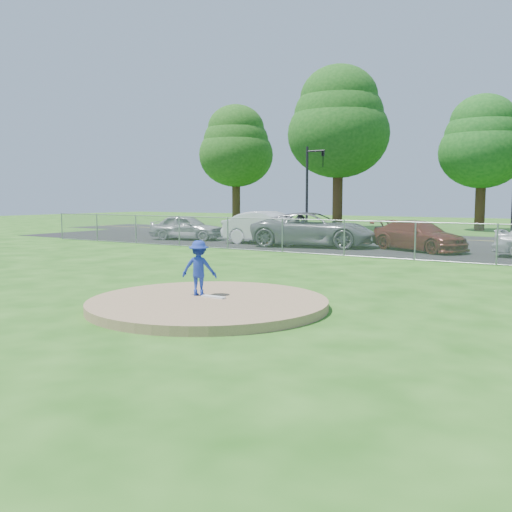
# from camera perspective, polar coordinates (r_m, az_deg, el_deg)

# --- Properties ---
(ground) EXTENTS (120.00, 120.00, 0.00)m
(ground) POSITION_cam_1_polar(r_m,az_deg,el_deg) (21.66, 11.49, -0.78)
(ground) COLOR #1E5412
(ground) RESTS_ON ground
(pitchers_mound) EXTENTS (5.40, 5.40, 0.20)m
(pitchers_mound) POSITION_cam_1_polar(r_m,az_deg,el_deg) (12.93, -4.80, -4.75)
(pitchers_mound) COLOR #90714F
(pitchers_mound) RESTS_ON ground
(pitching_rubber) EXTENTS (0.60, 0.15, 0.04)m
(pitching_rubber) POSITION_cam_1_polar(r_m,az_deg,el_deg) (13.06, -4.27, -4.10)
(pitching_rubber) COLOR white
(pitching_rubber) RESTS_ON pitchers_mound
(chain_link_fence) EXTENTS (40.00, 0.06, 1.50)m
(chain_link_fence) POSITION_cam_1_polar(r_m,az_deg,el_deg) (23.46, 13.29, 1.53)
(chain_link_fence) COLOR gray
(chain_link_fence) RESTS_ON ground
(parking_lot) EXTENTS (50.00, 8.00, 0.01)m
(parking_lot) POSITION_cam_1_polar(r_m,az_deg,el_deg) (27.79, 16.34, 0.58)
(parking_lot) COLOR black
(parking_lot) RESTS_ON ground
(street) EXTENTS (60.00, 7.00, 0.01)m
(street) POSITION_cam_1_polar(r_m,az_deg,el_deg) (35.03, 19.80, 1.54)
(street) COLOR black
(street) RESTS_ON ground
(tree_far_left) EXTENTS (6.72, 6.72, 10.74)m
(tree_far_left) POSITION_cam_1_polar(r_m,az_deg,el_deg) (52.54, -2.02, 10.95)
(tree_far_left) COLOR #3B2615
(tree_far_left) RESTS_ON ground
(tree_left) EXTENTS (7.84, 7.84, 12.53)m
(tree_left) POSITION_cam_1_polar(r_m,az_deg,el_deg) (45.51, 8.26, 13.16)
(tree_left) COLOR #372114
(tree_left) RESTS_ON ground
(tree_center) EXTENTS (6.16, 6.16, 9.84)m
(tree_center) POSITION_cam_1_polar(r_m,az_deg,el_deg) (45.11, 21.72, 10.61)
(tree_center) COLOR #392114
(tree_center) RESTS_ON ground
(traffic_signal_left) EXTENTS (1.28, 0.20, 5.60)m
(traffic_signal_left) POSITION_cam_1_polar(r_m,az_deg,el_deg) (36.08, 5.45, 7.32)
(traffic_signal_left) COLOR black
(traffic_signal_left) RESTS_ON ground
(pitcher) EXTENTS (0.95, 0.75, 1.28)m
(pitcher) POSITION_cam_1_polar(r_m,az_deg,el_deg) (13.33, -5.71, -1.20)
(pitcher) COLOR #1C339C
(pitcher) RESTS_ON pitchers_mound
(traffic_cone) EXTENTS (0.32, 0.32, 0.62)m
(traffic_cone) POSITION_cam_1_polar(r_m,az_deg,el_deg) (29.17, 1.32, 1.69)
(traffic_cone) COLOR #DD450B
(traffic_cone) RESTS_ON parking_lot
(parked_car_silver) EXTENTS (4.52, 2.69, 1.44)m
(parked_car_silver) POSITION_cam_1_polar(r_m,az_deg,el_deg) (33.17, -6.95, 2.87)
(parked_car_silver) COLOR #ACADB1
(parked_car_silver) RESTS_ON parking_lot
(parked_car_white) EXTENTS (5.22, 1.92, 1.71)m
(parked_car_white) POSITION_cam_1_polar(r_m,az_deg,el_deg) (29.85, 1.50, 2.83)
(parked_car_white) COLOR white
(parked_car_white) RESTS_ON parking_lot
(parked_car_gray) EXTENTS (6.60, 4.15, 1.70)m
(parked_car_gray) POSITION_cam_1_polar(r_m,az_deg,el_deg) (28.61, 5.80, 2.66)
(parked_car_gray) COLOR slate
(parked_car_gray) RESTS_ON parking_lot
(parked_car_darkred) EXTENTS (5.13, 3.74, 1.38)m
(parked_car_darkred) POSITION_cam_1_polar(r_m,az_deg,el_deg) (27.18, 15.98, 1.95)
(parked_car_darkred) COLOR #5D1C17
(parked_car_darkred) RESTS_ON parking_lot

